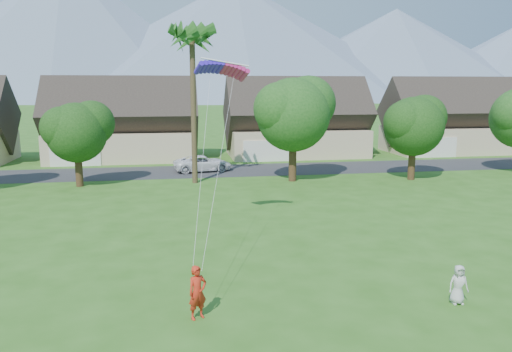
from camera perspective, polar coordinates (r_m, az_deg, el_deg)
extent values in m
cube|color=#2D2D30|center=(46.39, -4.79, 0.59)|extent=(90.00, 7.00, 0.01)
imported|color=red|center=(17.31, -6.70, -13.08)|extent=(0.80, 0.70, 1.85)
imported|color=beige|center=(19.75, 22.13, -11.41)|extent=(0.75, 0.53, 1.45)
imported|color=white|center=(46.21, -6.10, 1.44)|extent=(5.62, 3.30, 1.47)
cone|color=slate|center=(277.78, -20.67, 15.24)|extent=(190.00, 190.00, 70.00)
cone|color=slate|center=(274.65, -2.32, 15.09)|extent=(240.00, 240.00, 62.00)
cone|color=slate|center=(298.88, 15.57, 13.19)|extent=(200.00, 200.00, 50.00)
cube|color=beige|center=(55.23, -14.93, 3.40)|extent=(15.00, 8.00, 3.00)
cube|color=#382D28|center=(54.96, -15.09, 6.80)|extent=(15.75, 8.15, 8.15)
cube|color=silver|center=(51.89, -19.96, 2.26)|extent=(4.80, 0.12, 2.20)
cube|color=beige|center=(56.60, 4.62, 3.87)|extent=(15.00, 8.00, 3.00)
cube|color=#382D28|center=(56.34, 4.66, 7.19)|extent=(15.75, 8.15, 8.15)
cube|color=silver|center=(51.83, 1.17, 2.86)|extent=(4.80, 0.12, 2.20)
cube|color=beige|center=(63.87, 21.44, 3.92)|extent=(15.00, 8.00, 3.00)
cube|color=#382D28|center=(63.63, 21.64, 6.86)|extent=(15.75, 8.15, 8.15)
cube|color=silver|center=(58.33, 19.88, 3.08)|extent=(4.80, 0.12, 2.20)
cylinder|color=#47301C|center=(41.34, -19.56, 0.36)|extent=(0.56, 0.56, 2.18)
sphere|color=#214916|center=(40.95, -19.82, 4.68)|extent=(4.62, 4.62, 4.62)
cylinder|color=#47301C|center=(41.23, 4.20, 1.36)|extent=(0.62, 0.62, 2.82)
sphere|color=#214916|center=(40.80, 4.27, 6.98)|extent=(5.98, 5.98, 5.98)
cylinder|color=#47301C|center=(43.77, 17.35, 1.10)|extent=(0.58, 0.58, 2.30)
sphere|color=#214916|center=(43.39, 17.58, 5.42)|extent=(4.90, 4.90, 4.90)
cylinder|color=#4C3D26|center=(40.17, -7.15, 7.66)|extent=(0.44, 0.44, 12.00)
sphere|color=#286021|center=(40.39, -7.36, 16.62)|extent=(3.00, 3.00, 3.00)
cube|color=#3A1BD1|center=(25.72, -5.38, 12.24)|extent=(1.47, 1.23, 0.50)
cube|color=#BD236C|center=(25.84, -2.43, 12.26)|extent=(1.47, 1.23, 0.50)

